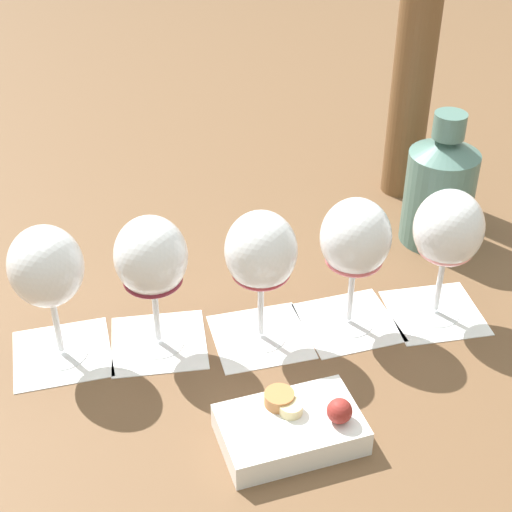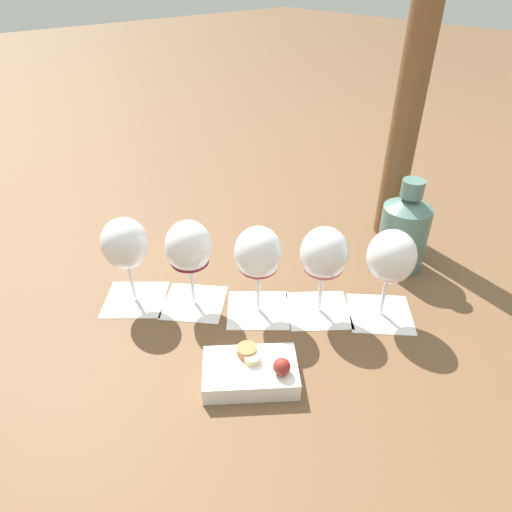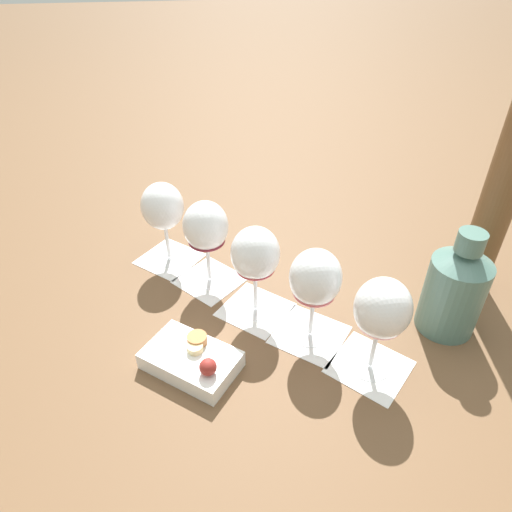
{
  "view_description": "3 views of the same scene",
  "coord_description": "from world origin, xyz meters",
  "px_view_note": "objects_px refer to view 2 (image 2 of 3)",
  "views": [
    {
      "loc": [
        -0.41,
        0.61,
        0.63
      ],
      "look_at": [
        0.0,
        -0.0,
        0.12
      ],
      "focal_mm": 55.0,
      "sensor_mm": 36.0,
      "label": 1
    },
    {
      "loc": [
        -0.5,
        0.44,
        0.56
      ],
      "look_at": [
        0.0,
        -0.0,
        0.12
      ],
      "focal_mm": 32.0,
      "sensor_mm": 36.0,
      "label": 2
    },
    {
      "loc": [
        -0.62,
        0.09,
        0.58
      ],
      "look_at": [
        0.0,
        -0.0,
        0.12
      ],
      "focal_mm": 32.0,
      "sensor_mm": 36.0,
      "label": 3
    }
  ],
  "objects_px": {
    "wine_glass_3": "(189,250)",
    "wine_glass_0": "(391,260)",
    "wine_glass_4": "(126,247)",
    "ceramic_vase": "(404,231)",
    "snack_dish": "(251,371)",
    "wine_glass_1": "(324,257)",
    "wine_glass_2": "(258,256)"
  },
  "relations": [
    {
      "from": "wine_glass_3",
      "to": "wine_glass_0",
      "type": "bearing_deg",
      "value": -136.7
    },
    {
      "from": "wine_glass_0",
      "to": "wine_glass_3",
      "type": "height_order",
      "value": "same"
    },
    {
      "from": "wine_glass_4",
      "to": "ceramic_vase",
      "type": "bearing_deg",
      "value": -118.96
    },
    {
      "from": "snack_dish",
      "to": "wine_glass_3",
      "type": "bearing_deg",
      "value": -10.65
    },
    {
      "from": "wine_glass_1",
      "to": "snack_dish",
      "type": "distance_m",
      "value": 0.23
    },
    {
      "from": "wine_glass_4",
      "to": "wine_glass_2",
      "type": "bearing_deg",
      "value": -138.74
    },
    {
      "from": "wine_glass_2",
      "to": "wine_glass_3",
      "type": "xyz_separation_m",
      "value": [
        0.1,
        0.08,
        0.0
      ]
    },
    {
      "from": "wine_glass_2",
      "to": "ceramic_vase",
      "type": "relative_size",
      "value": 0.89
    },
    {
      "from": "snack_dish",
      "to": "wine_glass_0",
      "type": "bearing_deg",
      "value": -98.29
    },
    {
      "from": "snack_dish",
      "to": "wine_glass_2",
      "type": "bearing_deg",
      "value": -45.24
    },
    {
      "from": "wine_glass_0",
      "to": "snack_dish",
      "type": "relative_size",
      "value": 1.02
    },
    {
      "from": "wine_glass_4",
      "to": "snack_dish",
      "type": "bearing_deg",
      "value": -172.46
    },
    {
      "from": "wine_glass_2",
      "to": "snack_dish",
      "type": "distance_m",
      "value": 0.2
    },
    {
      "from": "wine_glass_3",
      "to": "snack_dish",
      "type": "relative_size",
      "value": 1.02
    },
    {
      "from": "wine_glass_2",
      "to": "wine_glass_1",
      "type": "bearing_deg",
      "value": -132.21
    },
    {
      "from": "wine_glass_0",
      "to": "wine_glass_3",
      "type": "bearing_deg",
      "value": 43.3
    },
    {
      "from": "wine_glass_3",
      "to": "snack_dish",
      "type": "bearing_deg",
      "value": 169.35
    },
    {
      "from": "wine_glass_0",
      "to": "snack_dish",
      "type": "xyz_separation_m",
      "value": [
        0.04,
        0.28,
        -0.1
      ]
    },
    {
      "from": "wine_glass_3",
      "to": "snack_dish",
      "type": "distance_m",
      "value": 0.24
    },
    {
      "from": "wine_glass_2",
      "to": "wine_glass_4",
      "type": "relative_size",
      "value": 1.0
    },
    {
      "from": "wine_glass_1",
      "to": "ceramic_vase",
      "type": "xyz_separation_m",
      "value": [
        -0.01,
        -0.24,
        -0.04
      ]
    },
    {
      "from": "wine_glass_1",
      "to": "wine_glass_4",
      "type": "distance_m",
      "value": 0.35
    },
    {
      "from": "wine_glass_2",
      "to": "wine_glass_4",
      "type": "xyz_separation_m",
      "value": [
        0.18,
        0.16,
        -0.0
      ]
    },
    {
      "from": "wine_glass_4",
      "to": "snack_dish",
      "type": "relative_size",
      "value": 1.02
    },
    {
      "from": "ceramic_vase",
      "to": "snack_dish",
      "type": "distance_m",
      "value": 0.45
    },
    {
      "from": "wine_glass_0",
      "to": "wine_glass_2",
      "type": "bearing_deg",
      "value": 45.7
    },
    {
      "from": "wine_glass_4",
      "to": "wine_glass_0",
      "type": "bearing_deg",
      "value": -136.58
    },
    {
      "from": "wine_glass_4",
      "to": "snack_dish",
      "type": "xyz_separation_m",
      "value": [
        -0.3,
        -0.04,
        -0.1
      ]
    },
    {
      "from": "snack_dish",
      "to": "wine_glass_1",
      "type": "bearing_deg",
      "value": -78.44
    },
    {
      "from": "wine_glass_3",
      "to": "wine_glass_1",
      "type": "bearing_deg",
      "value": -136.85
    },
    {
      "from": "ceramic_vase",
      "to": "wine_glass_1",
      "type": "bearing_deg",
      "value": 87.61
    },
    {
      "from": "wine_glass_0",
      "to": "wine_glass_2",
      "type": "height_order",
      "value": "same"
    }
  ]
}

